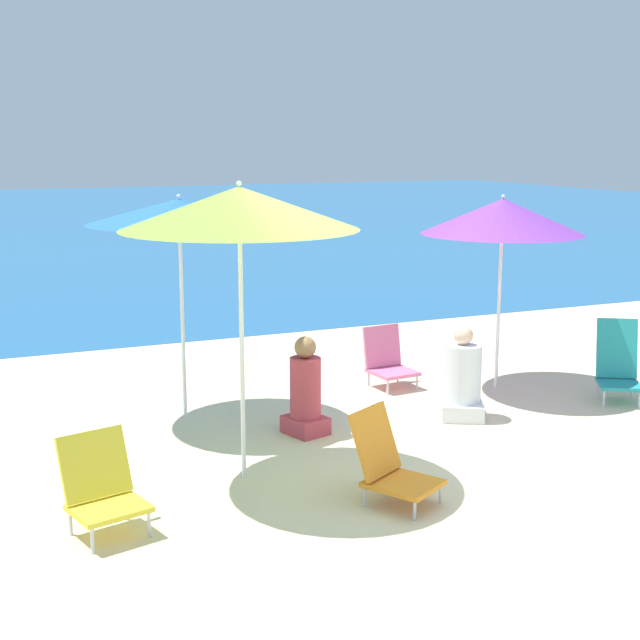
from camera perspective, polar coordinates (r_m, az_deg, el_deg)
The scene contains 11 objects.
ground_plane at distance 7.10m, azimuth 6.92°, elevation -10.49°, with size 60.00×60.00×0.00m, color beige.
sea_water at distance 31.59m, azimuth -17.38°, elevation 6.15°, with size 60.00×40.00×0.01m.
beach_umbrella_purple at distance 9.56m, azimuth 11.60°, elevation 6.51°, with size 1.71×1.71×2.08m.
beach_umbrella_lime at distance 6.76m, azimuth -5.19°, elevation 7.13°, with size 1.82×1.82×2.34m.
beach_umbrella_blue at distance 8.39m, azimuth -9.01°, elevation 6.87°, with size 1.73×1.73×2.15m.
beach_chair_yellow at distance 6.35m, azimuth -13.81°, elevation -10.27°, with size 0.59×0.61×0.68m.
beach_chair_pink at distance 9.73m, azimuth 4.34°, elevation -2.53°, with size 0.49×0.54×0.65m.
beach_chair_orange at distance 6.69m, azimuth 4.44°, elevation -9.09°, with size 0.68×0.74×0.69m.
beach_chair_teal at distance 9.69m, azimuth 18.52°, elevation -2.68°, with size 0.63×0.67×0.82m.
person_seated_near at distance 8.71m, azimuth 9.08°, elevation -3.86°, with size 0.57×0.60×0.90m.
person_seated_far at distance 8.11m, azimuth -0.94°, elevation -4.70°, with size 0.40×0.44×0.91m.
Camera 1 is at (-3.38, -5.66, 2.64)m, focal length 50.00 mm.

